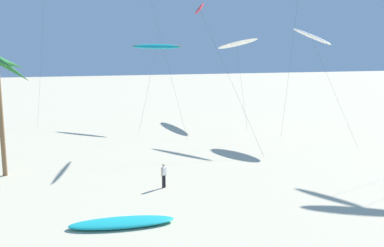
{
  "coord_description": "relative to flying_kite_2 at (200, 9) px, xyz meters",
  "views": [
    {
      "loc": [
        -9.2,
        -0.78,
        9.36
      ],
      "look_at": [
        -1.77,
        24.53,
        4.75
      ],
      "focal_mm": 40.52,
      "sensor_mm": 36.0,
      "label": 1
    }
  ],
  "objects": [
    {
      "name": "flying_kite_2",
      "position": [
        0.0,
        0.0,
        0.0
      ],
      "size": [
        5.24,
        11.0,
        14.14
      ],
      "color": "red",
      "rests_on": "ground"
    },
    {
      "name": "grounded_kite_1",
      "position": [
        -10.14,
        -18.64,
        -12.89
      ],
      "size": [
        5.71,
        2.01,
        0.36
      ],
      "color": "#19B2B7",
      "rests_on": "ground"
    },
    {
      "name": "flying_kite_3",
      "position": [
        9.3,
        13.4,
        -3.17
      ],
      "size": [
        3.68,
        13.16,
        10.81
      ],
      "color": "white",
      "rests_on": "ground"
    },
    {
      "name": "person_foreground_walker",
      "position": [
        -6.58,
        -13.01,
        -12.15
      ],
      "size": [
        0.43,
        0.34,
        1.67
      ],
      "color": "black",
      "rests_on": "ground"
    },
    {
      "name": "flying_kite_6",
      "position": [
        -1.68,
        12.7,
        -3.52
      ],
      "size": [
        6.4,
        9.42,
        10.02
      ],
      "color": "#19B2B7",
      "rests_on": "ground"
    },
    {
      "name": "flying_kite_9",
      "position": [
        12.08,
        -0.19,
        -2.51
      ],
      "size": [
        2.56,
        10.0,
        11.87
      ],
      "color": "white",
      "rests_on": "ground"
    }
  ]
}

